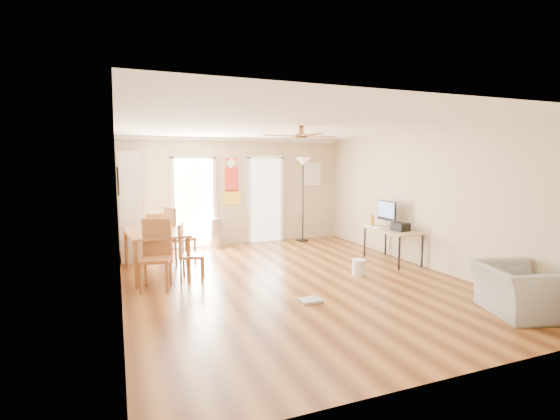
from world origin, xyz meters
name	(u,v)px	position (x,y,z in m)	size (l,w,h in m)	color
floor	(293,280)	(0.00, 0.00, 0.00)	(7.00, 7.00, 0.00)	brown
ceiling	(294,127)	(0.00, 0.00, 2.60)	(5.50, 7.00, 0.00)	silver
wall_back	(236,191)	(0.00, 3.50, 1.30)	(5.50, 0.04, 2.60)	beige
wall_front	(449,243)	(0.00, -3.50, 1.30)	(5.50, 0.04, 2.60)	beige
wall_left	(118,212)	(-2.75, 0.00, 1.30)	(0.04, 7.00, 2.60)	beige
wall_right	(424,199)	(2.75, 0.00, 1.30)	(0.04, 7.00, 2.60)	beige
crown_molding	(293,129)	(0.00, 0.00, 2.56)	(5.50, 7.00, 0.08)	white
kitchen_doorway	(194,203)	(-1.05, 3.48, 1.05)	(0.90, 0.10, 2.10)	white
bathroom_doorway	(265,200)	(0.75, 3.48, 1.05)	(0.80, 0.10, 2.10)	white
wall_decal	(232,181)	(-0.13, 3.48, 1.55)	(0.46, 0.03, 1.10)	red
ac_grille	(312,174)	(2.05, 3.47, 1.70)	(0.50, 0.04, 0.60)	white
framed_poster	(118,180)	(-2.73, 1.40, 1.70)	(0.04, 0.66, 0.48)	black
ceiling_fan	(301,136)	(0.00, -0.30, 2.43)	(1.24, 1.24, 0.20)	#593819
bookshelf	(130,205)	(-2.51, 2.78, 1.12)	(0.45, 1.01, 2.24)	silver
dining_table	(155,252)	(-2.15, 1.28, 0.40)	(0.96, 1.60, 0.80)	#9F6833
dining_chair_right_a	(181,235)	(-1.60, 1.95, 0.56)	(0.46, 0.46, 1.13)	#9F6633
dining_chair_right_b	(192,252)	(-1.60, 0.64, 0.49)	(0.40, 0.40, 0.97)	#AD6738
dining_chair_near	(155,255)	(-2.23, 0.33, 0.55)	(0.46, 0.46, 1.11)	#975B30
dining_chair_far	(157,235)	(-2.00, 2.61, 0.48)	(0.39, 0.39, 0.96)	#9E5C33
trash_can	(216,233)	(-0.60, 3.20, 0.35)	(0.32, 0.32, 0.70)	silver
torchiere_lamp	(303,200)	(1.65, 3.15, 1.07)	(0.40, 0.40, 2.13)	black
computer_desk	(392,246)	(2.39, 0.46, 0.33)	(0.62, 1.23, 0.66)	tan
imac	(386,214)	(2.47, 0.78, 0.94)	(0.08, 0.60, 0.56)	black
keyboard	(373,227)	(2.20, 0.87, 0.67)	(0.14, 0.42, 0.02)	white
printer	(400,227)	(2.45, 0.29, 0.74)	(0.27, 0.31, 0.16)	black
orange_bottle	(372,220)	(2.30, 1.04, 0.78)	(0.08, 0.08, 0.24)	#CA6E11
wastebasket_a	(359,267)	(1.25, -0.10, 0.14)	(0.24, 0.24, 0.27)	silver
floor_cloth	(310,301)	(-0.21, -1.11, 0.02)	(0.31, 0.24, 0.04)	#969691
armchair	(518,290)	(2.15, -2.55, 0.33)	(1.01, 0.89, 0.66)	gray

